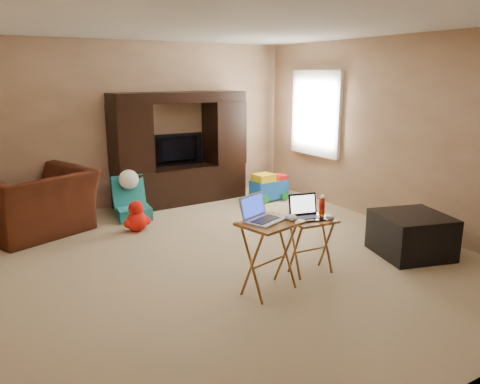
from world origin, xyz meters
TOP-DOWN VIEW (x-y plane):
  - floor at (0.00, 0.00)m, footprint 5.50×5.50m
  - ceiling at (0.00, 0.00)m, footprint 5.50×5.50m
  - wall_back at (0.00, 2.75)m, footprint 5.00×0.00m
  - wall_front at (0.00, -2.75)m, footprint 5.00×0.00m
  - wall_right at (2.50, 0.00)m, footprint 0.00×5.50m
  - window_pane at (2.48, 1.55)m, footprint 0.00×1.20m
  - window_frame at (2.46, 1.55)m, footprint 0.06×1.14m
  - entertainment_center at (0.49, 2.45)m, footprint 2.15×0.61m
  - television at (0.49, 2.52)m, footprint 0.89×0.14m
  - recliner at (-1.73, 1.97)m, footprint 1.58×1.49m
  - child_rocker at (-0.47, 1.98)m, footprint 0.51×0.57m
  - plush_toy at (-0.61, 1.42)m, footprint 0.38×0.31m
  - push_toy at (1.78, 1.84)m, footprint 0.64×0.48m
  - ottoman at (1.80, -0.99)m, footprint 0.92×0.92m
  - tray_table_left at (-0.12, -0.93)m, footprint 0.62×0.54m
  - tray_table_right at (0.49, -0.79)m, footprint 0.48×0.39m
  - laptop_left at (-0.15, -0.90)m, footprint 0.45×0.41m
  - laptop_right at (0.45, -0.77)m, footprint 0.35×0.31m
  - mouse_left at (0.07, -1.00)m, footprint 0.12×0.16m
  - mouse_right at (0.62, -0.91)m, footprint 0.09×0.13m
  - water_bottle at (0.69, -0.71)m, footprint 0.06×0.06m

SIDE VIEW (x-z plane):
  - floor at x=0.00m, z-range 0.00..0.00m
  - plush_toy at x=-0.61m, z-range 0.00..0.42m
  - push_toy at x=1.78m, z-range 0.00..0.46m
  - ottoman at x=1.80m, z-range 0.00..0.48m
  - tray_table_right at x=0.49m, z-range 0.00..0.58m
  - child_rocker at x=-0.47m, z-range 0.00..0.61m
  - tray_table_left at x=-0.12m, z-range 0.00..0.69m
  - recliner at x=-1.73m, z-range 0.00..0.82m
  - mouse_right at x=0.62m, z-range 0.58..0.63m
  - water_bottle at x=0.69m, z-range 0.58..0.76m
  - laptop_right at x=0.45m, z-range 0.58..0.82m
  - mouse_left at x=0.07m, z-range 0.69..0.75m
  - laptop_left at x=-0.15m, z-range 0.69..0.93m
  - television at x=0.49m, z-range 0.58..1.09m
  - entertainment_center at x=0.49m, z-range 0.00..1.74m
  - wall_back at x=0.00m, z-range -1.25..3.75m
  - wall_front at x=0.00m, z-range -1.25..3.75m
  - wall_right at x=2.50m, z-range -1.50..4.00m
  - window_pane at x=2.48m, z-range 0.80..2.00m
  - window_frame at x=2.46m, z-range 0.73..2.07m
  - ceiling at x=0.00m, z-range 2.50..2.50m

